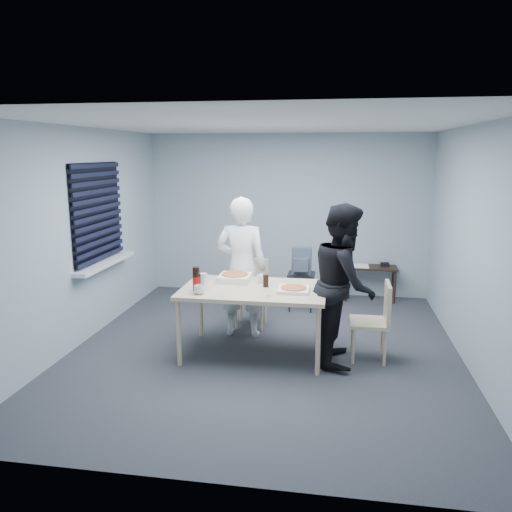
% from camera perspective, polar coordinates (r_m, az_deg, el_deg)
% --- Properties ---
extents(room, '(5.00, 5.00, 5.00)m').
position_cam_1_polar(room, '(6.70, -17.37, 3.87)').
color(room, '#2A2A2F').
rests_on(room, ground).
extents(dining_table, '(1.63, 1.03, 0.79)m').
position_cam_1_polar(dining_table, '(5.68, -0.25, -4.23)').
color(dining_table, beige).
rests_on(dining_table, ground).
extents(chair_far, '(0.42, 0.42, 0.89)m').
position_cam_1_polar(chair_far, '(6.73, -0.45, -3.62)').
color(chair_far, beige).
rests_on(chair_far, ground).
extents(chair_right, '(0.42, 0.42, 0.89)m').
position_cam_1_polar(chair_right, '(5.75, 13.69, -6.67)').
color(chair_right, beige).
rests_on(chair_right, ground).
extents(person_white, '(0.65, 0.42, 1.77)m').
position_cam_1_polar(person_white, '(6.26, -1.67, -1.28)').
color(person_white, white).
rests_on(person_white, ground).
extents(person_black, '(0.47, 0.86, 1.77)m').
position_cam_1_polar(person_black, '(5.55, 10.01, -3.16)').
color(person_black, black).
rests_on(person_black, ground).
extents(side_table, '(0.82, 0.36, 0.55)m').
position_cam_1_polar(side_table, '(8.05, 12.93, -1.72)').
color(side_table, '#2E1E17').
rests_on(side_table, ground).
extents(stool, '(0.39, 0.39, 0.55)m').
position_cam_1_polar(stool, '(7.41, 5.20, -2.85)').
color(stool, black).
rests_on(stool, ground).
extents(backpack, '(0.28, 0.21, 0.40)m').
position_cam_1_polar(backpack, '(7.33, 5.23, -0.57)').
color(backpack, slate).
rests_on(backpack, stool).
extents(pizza_box_a, '(0.37, 0.37, 0.09)m').
position_cam_1_polar(pizza_box_a, '(5.95, -2.43, -2.47)').
color(pizza_box_a, white).
rests_on(pizza_box_a, dining_table).
extents(pizza_box_b, '(0.34, 0.34, 0.05)m').
position_cam_1_polar(pizza_box_b, '(5.54, 4.33, -3.80)').
color(pizza_box_b, white).
rests_on(pizza_box_b, dining_table).
extents(mug_a, '(0.17, 0.17, 0.10)m').
position_cam_1_polar(mug_a, '(5.45, -6.46, -3.84)').
color(mug_a, white).
rests_on(mug_a, dining_table).
extents(mug_b, '(0.10, 0.10, 0.09)m').
position_cam_1_polar(mug_b, '(5.88, 0.58, -2.61)').
color(mug_b, white).
rests_on(mug_b, dining_table).
extents(cola_glass, '(0.07, 0.07, 0.14)m').
position_cam_1_polar(cola_glass, '(5.69, 1.13, -2.86)').
color(cola_glass, black).
rests_on(cola_glass, dining_table).
extents(soda_bottle, '(0.08, 0.08, 0.27)m').
position_cam_1_polar(soda_bottle, '(5.56, -6.83, -2.68)').
color(soda_bottle, black).
rests_on(soda_bottle, dining_table).
extents(plastic_cups, '(0.11, 0.11, 0.19)m').
position_cam_1_polar(plastic_cups, '(5.57, -6.01, -2.96)').
color(plastic_cups, silver).
rests_on(plastic_cups, dining_table).
extents(rubber_band, '(0.07, 0.07, 0.00)m').
position_cam_1_polar(rubber_band, '(5.34, 1.48, -4.62)').
color(rubber_band, red).
rests_on(rubber_band, dining_table).
extents(papers, '(0.35, 0.40, 0.01)m').
position_cam_1_polar(papers, '(8.02, 11.89, -1.11)').
color(papers, white).
rests_on(papers, side_table).
extents(black_box, '(0.15, 0.12, 0.06)m').
position_cam_1_polar(black_box, '(8.08, 14.50, -0.94)').
color(black_box, black).
rests_on(black_box, side_table).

